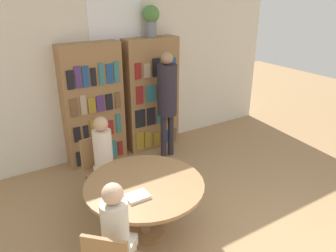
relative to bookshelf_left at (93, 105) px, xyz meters
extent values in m
cube|color=beige|center=(0.54, 0.19, 0.52)|extent=(6.40, 0.06, 3.00)
cube|color=white|center=(0.54, 0.16, 1.37)|extent=(0.90, 0.01, 1.10)
cube|color=olive|center=(0.00, 0.00, 0.00)|extent=(0.96, 0.32, 1.97)
cube|color=black|center=(-0.36, -0.17, -0.80)|extent=(0.10, 0.02, 0.25)
cube|color=black|center=(-0.22, -0.17, -0.75)|extent=(0.10, 0.02, 0.34)
cube|color=olive|center=(-0.08, -0.17, -0.79)|extent=(0.12, 0.02, 0.26)
cube|color=#4C2D6B|center=(0.07, -0.17, -0.76)|extent=(0.13, 0.02, 0.32)
cube|color=#2D707A|center=(0.22, -0.17, -0.78)|extent=(0.13, 0.02, 0.29)
cube|color=maroon|center=(0.35, -0.17, -0.79)|extent=(0.08, 0.02, 0.26)
cube|color=black|center=(-0.35, -0.17, -0.37)|extent=(0.11, 0.02, 0.24)
cube|color=black|center=(-0.21, -0.17, -0.37)|extent=(0.08, 0.02, 0.24)
cube|color=olive|center=(-0.08, -0.17, -0.33)|extent=(0.11, 0.02, 0.32)
cube|color=black|center=(0.08, -0.17, -0.36)|extent=(0.08, 0.02, 0.27)
cube|color=maroon|center=(0.20, -0.17, -0.37)|extent=(0.09, 0.02, 0.24)
cube|color=#2D707A|center=(0.35, -0.17, -0.33)|extent=(0.08, 0.02, 0.32)
cube|color=brown|center=(-0.36, -0.17, 0.07)|extent=(0.11, 0.02, 0.28)
cube|color=tan|center=(-0.21, -0.17, 0.09)|extent=(0.09, 0.02, 0.32)
cube|color=olive|center=(-0.08, -0.17, 0.06)|extent=(0.12, 0.02, 0.25)
cube|color=#4C2D6B|center=(0.06, -0.17, 0.06)|extent=(0.12, 0.02, 0.26)
cube|color=black|center=(0.21, -0.17, 0.07)|extent=(0.11, 0.02, 0.26)
cube|color=brown|center=(0.36, -0.17, 0.07)|extent=(0.09, 0.02, 0.27)
cube|color=black|center=(-0.36, -0.17, 0.50)|extent=(0.10, 0.02, 0.28)
cube|color=#4C2D6B|center=(-0.25, -0.17, 0.53)|extent=(0.09, 0.02, 0.33)
cube|color=navy|center=(-0.13, -0.17, 0.52)|extent=(0.10, 0.02, 0.32)
cube|color=black|center=(-0.01, -0.17, 0.50)|extent=(0.08, 0.02, 0.28)
cube|color=#2D707A|center=(0.12, -0.17, 0.53)|extent=(0.07, 0.02, 0.34)
cube|color=navy|center=(0.25, -0.17, 0.52)|extent=(0.10, 0.02, 0.31)
cube|color=#2D707A|center=(0.37, -0.17, 0.53)|extent=(0.08, 0.02, 0.33)
cube|color=olive|center=(1.08, 0.00, 0.00)|extent=(0.96, 0.32, 1.97)
cube|color=olive|center=(0.74, -0.17, -0.75)|extent=(0.15, 0.02, 0.34)
cube|color=olive|center=(0.90, -0.17, -0.77)|extent=(0.14, 0.02, 0.31)
cube|color=olive|center=(1.07, -0.17, -0.80)|extent=(0.11, 0.02, 0.25)
cube|color=navy|center=(1.25, -0.17, -0.80)|extent=(0.12, 0.02, 0.25)
cube|color=brown|center=(1.42, -0.17, -0.80)|extent=(0.15, 0.02, 0.24)
cube|color=black|center=(0.76, -0.17, -0.34)|extent=(0.18, 0.02, 0.32)
cube|color=black|center=(0.97, -0.17, -0.34)|extent=(0.16, 0.02, 0.31)
cube|color=#2D707A|center=(1.18, -0.17, -0.36)|extent=(0.18, 0.02, 0.27)
cube|color=olive|center=(1.39, -0.17, -0.36)|extent=(0.16, 0.02, 0.27)
cube|color=maroon|center=(0.76, -0.17, 0.09)|extent=(0.13, 0.02, 0.30)
cube|color=#2D707A|center=(0.97, -0.17, 0.08)|extent=(0.19, 0.02, 0.29)
cube|color=#4C2D6B|center=(1.19, -0.17, 0.10)|extent=(0.16, 0.02, 0.33)
cube|color=brown|center=(1.39, -0.17, 0.10)|extent=(0.12, 0.02, 0.34)
cube|color=maroon|center=(0.74, -0.17, 0.50)|extent=(0.11, 0.02, 0.27)
cube|color=tan|center=(0.91, -0.17, 0.48)|extent=(0.12, 0.02, 0.24)
cube|color=black|center=(1.08, -0.17, 0.52)|extent=(0.13, 0.02, 0.31)
cube|color=olive|center=(1.25, -0.17, 0.52)|extent=(0.12, 0.02, 0.31)
cube|color=navy|center=(1.41, -0.17, 0.50)|extent=(0.12, 0.02, 0.28)
cylinder|color=slate|center=(1.10, 0.00, 1.12)|extent=(0.18, 0.18, 0.25)
sphere|color=#4C7F3D|center=(1.10, 0.00, 1.36)|extent=(0.28, 0.28, 0.28)
cylinder|color=olive|center=(-0.18, -2.07, -0.97)|extent=(0.44, 0.44, 0.03)
cylinder|color=olive|center=(-0.18, -2.07, -0.64)|extent=(0.12, 0.12, 0.63)
cylinder|color=olive|center=(-0.18, -2.07, -0.30)|extent=(1.35, 1.35, 0.04)
cube|color=olive|center=(-0.33, -1.14, -0.57)|extent=(0.46, 0.46, 0.04)
cube|color=olive|center=(-0.36, -0.96, -0.32)|extent=(0.40, 0.10, 0.45)
cylinder|color=olive|center=(-0.14, -1.28, -0.78)|extent=(0.04, 0.04, 0.40)
cylinder|color=olive|center=(-0.47, -1.34, -0.78)|extent=(0.04, 0.04, 0.40)
cylinder|color=olive|center=(-0.19, -0.95, -0.78)|extent=(0.04, 0.04, 0.40)
cylinder|color=olive|center=(-0.53, -1.00, -0.78)|extent=(0.04, 0.04, 0.40)
cube|color=beige|center=(-0.31, -1.28, -0.49)|extent=(0.29, 0.36, 0.12)
cylinder|color=beige|center=(-0.32, -1.20, -0.18)|extent=(0.24, 0.24, 0.50)
sphere|color=tan|center=(-0.32, -1.20, 0.17)|extent=(0.19, 0.19, 0.19)
cylinder|color=beige|center=(-0.22, -1.38, -0.76)|extent=(0.10, 0.10, 0.44)
cylinder|color=beige|center=(-0.36, -1.40, -0.76)|extent=(0.10, 0.10, 0.44)
cube|color=beige|center=(-0.74, -2.63, -0.49)|extent=(0.40, 0.40, 0.12)
cylinder|color=beige|center=(-0.79, -2.69, -0.18)|extent=(0.24, 0.24, 0.50)
sphere|color=tan|center=(-0.79, -2.69, 0.17)|extent=(0.19, 0.19, 0.19)
cylinder|color=#28232D|center=(1.02, -0.51, -0.60)|extent=(0.10, 0.10, 0.77)
cylinder|color=#28232D|center=(1.16, -0.51, -0.60)|extent=(0.10, 0.10, 0.77)
cylinder|color=#28232D|center=(1.09, -0.51, 0.21)|extent=(0.32, 0.32, 0.84)
sphere|color=#A37A5B|center=(1.09, -0.51, 0.73)|extent=(0.19, 0.19, 0.19)
cylinder|color=#28232D|center=(1.19, -0.22, 0.42)|extent=(0.07, 0.30, 0.07)
cube|color=silver|center=(-0.37, -2.27, -0.27)|extent=(0.24, 0.18, 0.03)
camera|label=1|loc=(-1.61, -4.87, 1.74)|focal=35.00mm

